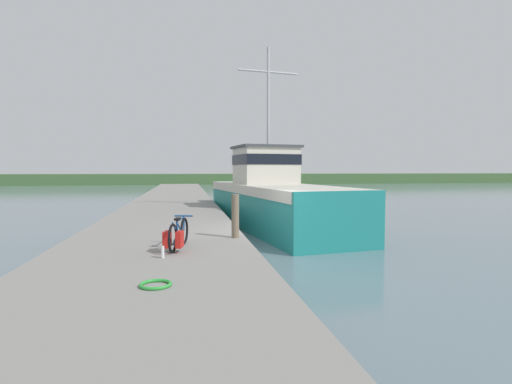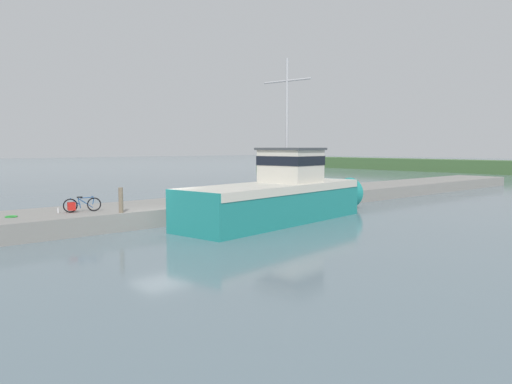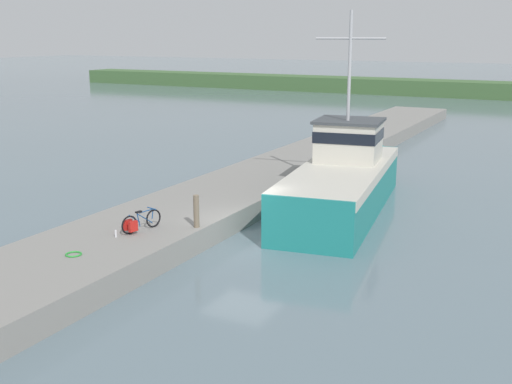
{
  "view_description": "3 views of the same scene",
  "coord_description": "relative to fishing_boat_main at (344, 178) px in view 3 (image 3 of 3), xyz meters",
  "views": [
    {
      "loc": [
        -2.39,
        -11.93,
        2.66
      ],
      "look_at": [
        -0.11,
        1.0,
        1.93
      ],
      "focal_mm": 28.0,
      "sensor_mm": 36.0,
      "label": 1
    },
    {
      "loc": [
        19.99,
        -11.84,
        3.86
      ],
      "look_at": [
        0.42,
        5.54,
        1.49
      ],
      "focal_mm": 35.0,
      "sensor_mm": 36.0,
      "label": 2
    },
    {
      "loc": [
        10.71,
        -19.57,
        7.45
      ],
      "look_at": [
        -0.96,
        2.85,
        1.21
      ],
      "focal_mm": 45.0,
      "sensor_mm": 36.0,
      "label": 3
    }
  ],
  "objects": [
    {
      "name": "hose_coil",
      "position": [
        -4.42,
        -11.94,
        -0.5
      ],
      "size": [
        0.51,
        0.51,
        0.05
      ],
      "primitive_type": "torus",
      "color": "green",
      "rests_on": "dock_pier"
    },
    {
      "name": "dock_pier",
      "position": [
        -4.7,
        -6.31,
        -0.95
      ],
      "size": [
        4.68,
        80.0,
        0.85
      ],
      "primitive_type": "cube",
      "color": "gray",
      "rests_on": "ground_plane"
    },
    {
      "name": "ground_plane",
      "position": [
        -1.55,
        -6.31,
        -1.37
      ],
      "size": [
        320.0,
        320.0,
        0.0
      ],
      "primitive_type": "plane",
      "color": "slate"
    },
    {
      "name": "water_bottle_on_curb",
      "position": [
        -4.43,
        -9.93,
        -0.4
      ],
      "size": [
        0.07,
        0.07,
        0.25
      ],
      "primitive_type": "cylinder",
      "color": "silver",
      "rests_on": "dock_pier"
    },
    {
      "name": "bicycle_touring",
      "position": [
        -4.15,
        -9.08,
        -0.19
      ],
      "size": [
        0.67,
        1.67,
        0.72
      ],
      "rotation": [
        0.0,
        0.0,
        -0.23
      ],
      "color": "black",
      "rests_on": "dock_pier"
    },
    {
      "name": "fishing_boat_main",
      "position": [
        0.0,
        0.0,
        0.0
      ],
      "size": [
        4.96,
        13.73,
        8.42
      ],
      "rotation": [
        0.0,
        0.0,
        0.15
      ],
      "color": "teal",
      "rests_on": "ground_plane"
    },
    {
      "name": "mooring_post",
      "position": [
        -2.65,
        -7.72,
        0.06
      ],
      "size": [
        0.2,
        0.2,
        1.16
      ],
      "primitive_type": "cylinder",
      "color": "#756651",
      "rests_on": "dock_pier"
    }
  ]
}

